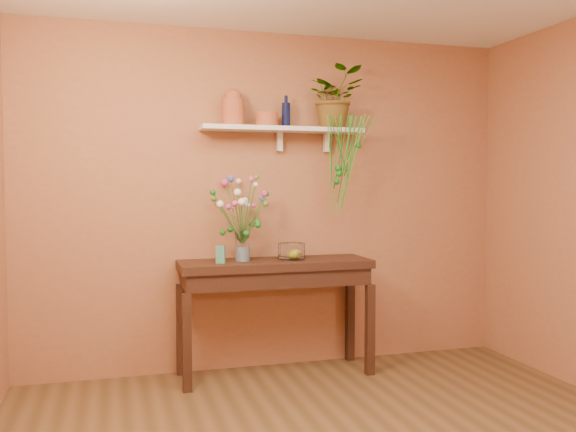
% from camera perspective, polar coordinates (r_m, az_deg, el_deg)
% --- Properties ---
extents(room, '(4.04, 4.04, 2.70)m').
position_cam_1_polar(room, '(3.06, 8.11, 0.41)').
color(room, brown).
rests_on(room, ground).
extents(sideboard, '(1.48, 0.48, 0.90)m').
position_cam_1_polar(sideboard, '(4.74, -1.21, -5.71)').
color(sideboard, '#3B2017').
rests_on(sideboard, ground).
extents(wall_shelf, '(1.30, 0.24, 0.19)m').
position_cam_1_polar(wall_shelf, '(4.86, -0.39, 8.05)').
color(wall_shelf, white).
rests_on(wall_shelf, room).
extents(terracotta_jug, '(0.20, 0.20, 0.28)m').
position_cam_1_polar(terracotta_jug, '(4.77, -5.17, 10.04)').
color(terracotta_jug, '#B75C38').
rests_on(terracotta_jug, wall_shelf).
extents(terracotta_pot, '(0.23, 0.23, 0.11)m').
position_cam_1_polar(terracotta_pot, '(4.83, -2.01, 9.00)').
color(terracotta_pot, '#B75C38').
rests_on(terracotta_pot, wall_shelf).
extents(blue_bottle, '(0.07, 0.07, 0.25)m').
position_cam_1_polar(blue_bottle, '(4.89, -0.19, 9.49)').
color(blue_bottle, '#0B1136').
rests_on(blue_bottle, wall_shelf).
extents(spider_plant, '(0.47, 0.42, 0.48)m').
position_cam_1_polar(spider_plant, '(5.00, 4.41, 10.95)').
color(spider_plant, '#186519').
rests_on(spider_plant, wall_shelf).
extents(plant_fronds, '(0.42, 0.35, 0.77)m').
position_cam_1_polar(plant_fronds, '(4.81, 5.30, 5.31)').
color(plant_fronds, '#186519').
rests_on(plant_fronds, wall_shelf).
extents(glass_vase, '(0.11, 0.11, 0.24)m').
position_cam_1_polar(glass_vase, '(4.66, -4.29, -3.01)').
color(glass_vase, white).
rests_on(glass_vase, sideboard).
extents(bouquet, '(0.47, 0.43, 0.53)m').
position_cam_1_polar(bouquet, '(4.64, -4.44, 1.11)').
color(bouquet, '#386B28').
rests_on(bouquet, glass_vase).
extents(glass_bowl, '(0.21, 0.21, 0.13)m').
position_cam_1_polar(glass_bowl, '(4.77, 0.33, -3.36)').
color(glass_bowl, white).
rests_on(glass_bowl, sideboard).
extents(lemon, '(0.08, 0.08, 0.08)m').
position_cam_1_polar(lemon, '(4.78, 0.50, -3.53)').
color(lemon, '#F6F03B').
rests_on(lemon, glass_bowl).
extents(carton, '(0.08, 0.07, 0.13)m').
position_cam_1_polar(carton, '(4.56, -6.33, -3.60)').
color(carton, '#31697F').
rests_on(carton, sideboard).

